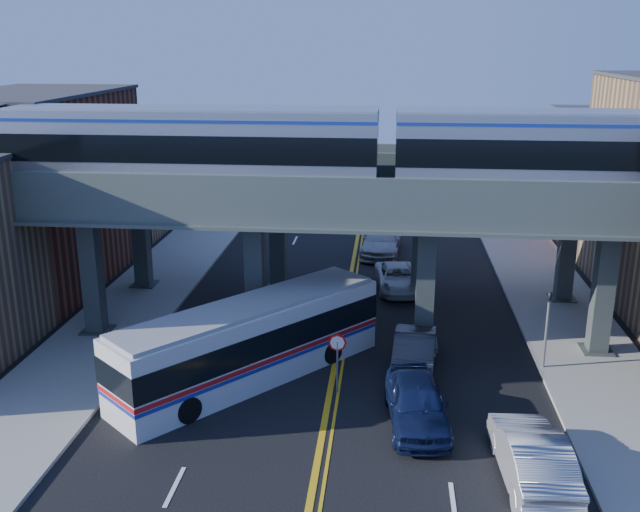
# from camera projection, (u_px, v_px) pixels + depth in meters

# --- Properties ---
(ground) EXTENTS (120.00, 120.00, 0.00)m
(ground) POSITION_uv_depth(u_px,v_px,m) (323.00, 430.00, 26.65)
(ground) COLOR black
(ground) RESTS_ON ground
(sidewalk_west) EXTENTS (5.00, 70.00, 0.16)m
(sidewalk_west) POSITION_uv_depth(u_px,v_px,m) (122.00, 318.00, 37.22)
(sidewalk_west) COLOR gray
(sidewalk_west) RESTS_ON ground
(sidewalk_east) EXTENTS (5.00, 70.00, 0.16)m
(sidewalk_east) POSITION_uv_depth(u_px,v_px,m) (574.00, 335.00, 35.07)
(sidewalk_east) COLOR gray
(sidewalk_east) RESTS_ON ground
(building_west_b) EXTENTS (8.00, 14.00, 11.00)m
(building_west_b) POSITION_uv_depth(u_px,v_px,m) (37.00, 190.00, 42.02)
(building_west_b) COLOR brown
(building_west_b) RESTS_ON ground
(building_west_c) EXTENTS (8.00, 10.00, 8.00)m
(building_west_c) POSITION_uv_depth(u_px,v_px,m) (119.00, 175.00, 54.83)
(building_west_c) COLOR #987A4F
(building_west_c) RESTS_ON ground
(building_east_c) EXTENTS (8.00, 10.00, 9.00)m
(building_east_c) POSITION_uv_depth(u_px,v_px,m) (616.00, 178.00, 51.23)
(building_east_c) COLOR brown
(building_east_c) RESTS_ON ground
(elevated_viaduct_near) EXTENTS (52.00, 3.60, 7.40)m
(elevated_viaduct_near) POSITION_uv_depth(u_px,v_px,m) (340.00, 212.00, 32.39)
(elevated_viaduct_near) COLOR #3C4645
(elevated_viaduct_near) RESTS_ON ground
(elevated_viaduct_far) EXTENTS (52.00, 3.60, 7.40)m
(elevated_viaduct_far) POSITION_uv_depth(u_px,v_px,m) (349.00, 183.00, 39.05)
(elevated_viaduct_far) COLOR #3C4645
(elevated_viaduct_far) RESTS_ON ground
(transit_train) EXTENTS (51.60, 3.24, 3.78)m
(transit_train) POSITION_uv_depth(u_px,v_px,m) (193.00, 145.00, 32.15)
(transit_train) COLOR black
(transit_train) RESTS_ON elevated_viaduct_near
(stop_sign) EXTENTS (0.76, 0.09, 2.63)m
(stop_sign) POSITION_uv_depth(u_px,v_px,m) (337.00, 354.00, 28.97)
(stop_sign) COLOR slate
(stop_sign) RESTS_ON ground
(traffic_signal) EXTENTS (0.15, 0.18, 4.10)m
(traffic_signal) POSITION_uv_depth(u_px,v_px,m) (547.00, 322.00, 30.83)
(traffic_signal) COLOR slate
(traffic_signal) RESTS_ON ground
(transit_bus) EXTENTS (10.46, 11.43, 3.27)m
(transit_bus) POSITION_uv_depth(u_px,v_px,m) (251.00, 342.00, 30.27)
(transit_bus) COLOR silver
(transit_bus) RESTS_ON ground
(car_lane_a) EXTENTS (2.65, 5.53, 1.82)m
(car_lane_a) POSITION_uv_depth(u_px,v_px,m) (417.00, 402.00, 26.83)
(car_lane_a) COLOR #111A3F
(car_lane_a) RESTS_ON ground
(car_lane_b) EXTENTS (2.18, 5.23, 1.68)m
(car_lane_b) POSITION_uv_depth(u_px,v_px,m) (414.00, 354.00, 31.10)
(car_lane_b) COLOR #28292B
(car_lane_b) RESTS_ON ground
(car_lane_c) EXTENTS (2.90, 5.31, 1.41)m
(car_lane_c) POSITION_uv_depth(u_px,v_px,m) (397.00, 278.00, 41.48)
(car_lane_c) COLOR silver
(car_lane_c) RESTS_ON ground
(car_lane_d) EXTENTS (2.96, 6.33, 1.79)m
(car_lane_d) POSITION_uv_depth(u_px,v_px,m) (381.00, 241.00, 48.53)
(car_lane_d) COLOR #ABACB0
(car_lane_d) RESTS_ON ground
(car_parked_curb) EXTENTS (2.27, 5.68, 1.84)m
(car_parked_curb) POSITION_uv_depth(u_px,v_px,m) (532.00, 456.00, 23.33)
(car_parked_curb) COLOR #9C9DA1
(car_parked_curb) RESTS_ON ground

